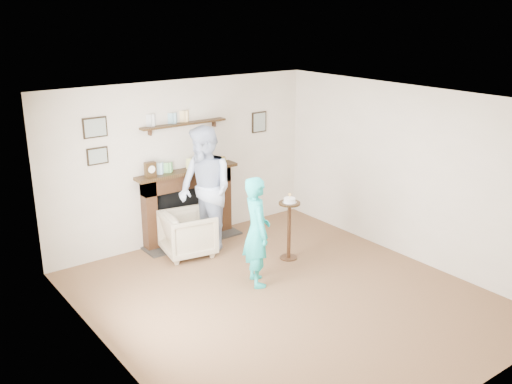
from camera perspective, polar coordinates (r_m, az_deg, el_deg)
ground at (r=7.36m, az=2.93°, el=-10.50°), size 5.00×5.00×0.00m
room_shell at (r=7.26m, az=-0.35°, el=2.95°), size 4.54×5.02×2.52m
armchair at (r=8.62m, az=-6.73°, el=-6.17°), size 0.84×0.82×0.66m
man at (r=8.76m, az=-4.93°, el=-5.68°), size 0.77×0.96×1.89m
woman at (r=7.72m, az=0.07°, el=-9.05°), size 0.51×0.63×1.48m
pedestal_table at (r=8.20m, az=3.34°, el=-2.73°), size 0.31×0.31×0.99m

